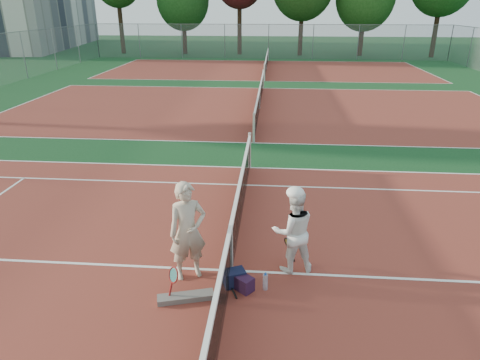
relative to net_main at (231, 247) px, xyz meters
name	(u,v)px	position (x,y,z in m)	size (l,w,h in m)	color
ground	(232,271)	(0.00, 0.00, -0.51)	(130.00, 130.00, 0.00)	#0F3818
court_main	(232,271)	(0.00, 0.00, -0.51)	(23.77, 10.97, 0.01)	maroon
court_far_a	(260,109)	(0.00, 13.50, -0.51)	(23.77, 10.97, 0.01)	maroon
court_far_b	(266,69)	(0.00, 27.00, -0.51)	(23.77, 10.97, 0.01)	maroon
net_main	(231,247)	(0.00, 0.00, 0.00)	(0.10, 10.98, 1.02)	black
net_far_a	(260,98)	(0.00, 13.50, 0.00)	(0.10, 10.98, 1.02)	black
net_far_b	(266,63)	(0.00, 27.00, 0.00)	(0.10, 10.98, 1.02)	black
fence_back	(269,42)	(0.00, 34.00, 0.99)	(32.00, 0.06, 3.00)	slate
player_a	(188,231)	(-0.75, -0.20, 0.41)	(0.67, 0.44, 1.84)	#BDAB93
player_b	(293,231)	(1.11, 0.16, 0.30)	(0.78, 0.61, 1.61)	white
racket_red	(174,283)	(-0.88, -0.86, -0.22)	(0.20, 0.27, 0.58)	maroon
racket_black_held	(288,251)	(1.05, 0.31, -0.22)	(0.24, 0.27, 0.57)	black
racket_spare	(228,282)	(-0.02, -0.39, -0.48)	(0.60, 0.27, 0.05)	black
sports_bag_navy	(234,278)	(0.09, -0.42, -0.36)	(0.38, 0.26, 0.30)	black
sports_bag_purple	(244,283)	(0.27, -0.55, -0.38)	(0.33, 0.23, 0.27)	black
net_cover_canvas	(186,297)	(-0.69, -0.90, -0.46)	(0.95, 0.22, 0.10)	#5E5955
water_bottle	(265,282)	(0.64, -0.51, -0.36)	(0.09, 0.09, 0.30)	silver
tree_back_1	(183,0)	(-8.52, 37.92, 4.57)	(5.11, 5.11, 8.04)	#382314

